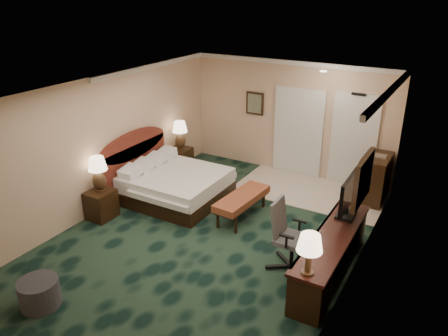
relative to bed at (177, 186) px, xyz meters
The scene contains 25 objects.
floor 1.85m from the bed, 37.96° to the right, with size 5.00×7.50×0.00m, color black.
ceiling 3.01m from the bed, 37.96° to the right, with size 5.00×7.50×0.00m, color silver.
wall_back 3.17m from the bed, 61.28° to the left, with size 5.00×0.00×2.70m, color #CCAD93.
wall_front 5.19m from the bed, 73.54° to the right, with size 5.00×0.00×2.70m, color #CCAD93.
wall_left 1.87m from the bed, 133.36° to the right, with size 0.00×7.50×2.70m, color #CCAD93.
wall_right 4.23m from the bed, 15.91° to the right, with size 0.00×7.50×2.70m, color #CCAD93.
crown_molding 2.97m from the bed, 37.96° to the right, with size 5.00×7.50×0.10m, color silver, non-canonical shape.
tile_patch 2.95m from the bed, 37.22° to the left, with size 3.20×1.70×0.01m, color beige.
headboard 1.08m from the bed, behind, with size 0.12×2.00×1.40m, color #521A13, non-canonical shape.
entry_door 4.03m from the bed, 40.98° to the left, with size 1.02×0.06×2.18m, color silver.
closet_doors 3.18m from the bed, 56.85° to the left, with size 1.20×0.06×2.10m, color silver.
wall_art 2.94m from the bed, 78.22° to the left, with size 0.45×0.06×0.55m, color #4D6555.
wall_mirror 4.13m from the bed, ahead, with size 0.05×0.95×0.75m, color white.
bed is the anchor object (origin of this frame).
nightstand_near 1.61m from the bed, 120.30° to the right, with size 0.46×0.52×0.57m, color black.
nightstand_far 1.46m from the bed, 123.01° to the left, with size 0.49×0.56×0.61m, color black.
lamp_near 1.70m from the bed, 122.27° to the right, with size 0.37×0.37×0.69m, color black, non-canonical shape.
lamp_far 1.62m from the bed, 121.51° to the left, with size 0.36×0.36×0.68m, color black, non-canonical shape.
bed_bench 1.57m from the bed, ahead, with size 0.49×1.40×0.47m, color brown.
ottoman 3.73m from the bed, 85.82° to the right, with size 0.57×0.57×0.41m, color #323233.
desk 3.78m from the bed, 14.81° to the right, with size 0.54×2.50×0.72m, color black.
tv 3.74m from the bed, ahead, with size 0.08×0.92×0.72m, color black.
desk_lamp 4.24m from the bed, 29.47° to the right, with size 0.34×0.34×0.60m, color black, non-canonical shape.
desk_chair 3.26m from the bed, 19.63° to the right, with size 0.68×0.64×1.16m, color #484848, non-canonical shape.
minibar 4.19m from the bed, 29.79° to the left, with size 0.52×0.94×0.99m, color black.
Camera 1 is at (3.64, -5.64, 4.27)m, focal length 35.00 mm.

